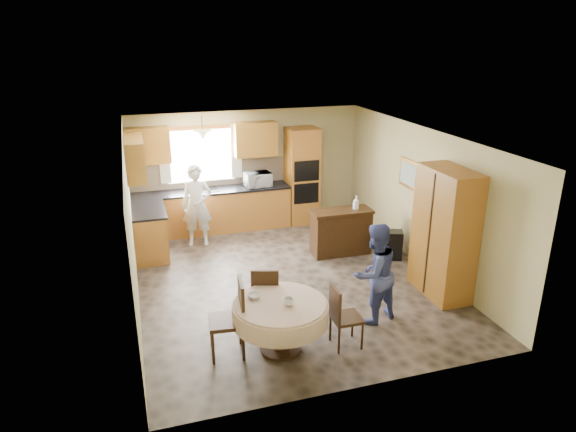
{
  "coord_description": "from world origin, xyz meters",
  "views": [
    {
      "loc": [
        -2.37,
        -7.64,
        4.04
      ],
      "look_at": [
        0.09,
        0.3,
        1.05
      ],
      "focal_mm": 32.0,
      "sensor_mm": 36.0,
      "label": 1
    }
  ],
  "objects_px": {
    "chair_right": "(342,314)",
    "chair_back": "(265,294)",
    "chair_left": "(233,314)",
    "person_dining": "(374,273)",
    "dining_table": "(280,313)",
    "person_sink": "(197,206)",
    "cupboard": "(444,233)",
    "oven_tower": "(302,176)",
    "sideboard": "(341,233)"
  },
  "relations": [
    {
      "from": "oven_tower",
      "to": "chair_back",
      "type": "relative_size",
      "value": 2.26
    },
    {
      "from": "oven_tower",
      "to": "chair_left",
      "type": "distance_m",
      "value": 5.2
    },
    {
      "from": "person_sink",
      "to": "cupboard",
      "type": "bearing_deg",
      "value": -30.6
    },
    {
      "from": "oven_tower",
      "to": "chair_left",
      "type": "xyz_separation_m",
      "value": [
        -2.48,
        -4.54,
        -0.48
      ]
    },
    {
      "from": "chair_back",
      "to": "oven_tower",
      "type": "bearing_deg",
      "value": -98.37
    },
    {
      "from": "dining_table",
      "to": "chair_left",
      "type": "distance_m",
      "value": 0.62
    },
    {
      "from": "sideboard",
      "to": "cupboard",
      "type": "bearing_deg",
      "value": -63.56
    },
    {
      "from": "cupboard",
      "to": "sideboard",
      "type": "bearing_deg",
      "value": 115.35
    },
    {
      "from": "oven_tower",
      "to": "cupboard",
      "type": "distance_m",
      "value": 4.01
    },
    {
      "from": "dining_table",
      "to": "person_sink",
      "type": "xyz_separation_m",
      "value": [
        -0.53,
        4.0,
        0.26
      ]
    },
    {
      "from": "chair_right",
      "to": "chair_back",
      "type": "bearing_deg",
      "value": 48.32
    },
    {
      "from": "chair_right",
      "to": "person_sink",
      "type": "xyz_separation_m",
      "value": [
        -1.35,
        4.15,
        0.32
      ]
    },
    {
      "from": "chair_back",
      "to": "person_sink",
      "type": "xyz_separation_m",
      "value": [
        -0.5,
        3.36,
        0.3
      ]
    },
    {
      "from": "sideboard",
      "to": "person_dining",
      "type": "distance_m",
      "value": 2.47
    },
    {
      "from": "chair_left",
      "to": "person_dining",
      "type": "distance_m",
      "value": 2.15
    },
    {
      "from": "chair_right",
      "to": "chair_left",
      "type": "bearing_deg",
      "value": 80.78
    },
    {
      "from": "chair_right",
      "to": "person_dining",
      "type": "distance_m",
      "value": 0.9
    },
    {
      "from": "oven_tower",
      "to": "chair_back",
      "type": "bearing_deg",
      "value": -115.37
    },
    {
      "from": "sideboard",
      "to": "chair_right",
      "type": "distance_m",
      "value": 3.13
    },
    {
      "from": "chair_right",
      "to": "oven_tower",
      "type": "bearing_deg",
      "value": -11.21
    },
    {
      "from": "cupboard",
      "to": "chair_right",
      "type": "distance_m",
      "value": 2.39
    },
    {
      "from": "oven_tower",
      "to": "person_dining",
      "type": "relative_size",
      "value": 1.4
    },
    {
      "from": "cupboard",
      "to": "person_dining",
      "type": "bearing_deg",
      "value": -162.52
    },
    {
      "from": "person_sink",
      "to": "chair_left",
      "type": "bearing_deg",
      "value": -79.0
    },
    {
      "from": "chair_left",
      "to": "chair_right",
      "type": "relative_size",
      "value": 1.18
    },
    {
      "from": "chair_back",
      "to": "person_dining",
      "type": "height_order",
      "value": "person_dining"
    },
    {
      "from": "cupboard",
      "to": "chair_left",
      "type": "bearing_deg",
      "value": -169.29
    },
    {
      "from": "chair_left",
      "to": "chair_back",
      "type": "relative_size",
      "value": 1.12
    },
    {
      "from": "person_sink",
      "to": "person_dining",
      "type": "distance_m",
      "value": 4.2
    },
    {
      "from": "chair_left",
      "to": "chair_right",
      "type": "distance_m",
      "value": 1.45
    },
    {
      "from": "oven_tower",
      "to": "sideboard",
      "type": "relative_size",
      "value": 1.83
    },
    {
      "from": "dining_table",
      "to": "chair_left",
      "type": "height_order",
      "value": "chair_left"
    },
    {
      "from": "cupboard",
      "to": "person_sink",
      "type": "height_order",
      "value": "cupboard"
    },
    {
      "from": "cupboard",
      "to": "chair_left",
      "type": "height_order",
      "value": "cupboard"
    },
    {
      "from": "cupboard",
      "to": "person_sink",
      "type": "relative_size",
      "value": 1.28
    },
    {
      "from": "chair_left",
      "to": "person_dining",
      "type": "bearing_deg",
      "value": 102.03
    },
    {
      "from": "person_sink",
      "to": "sideboard",
      "type": "bearing_deg",
      "value": -14.18
    },
    {
      "from": "chair_right",
      "to": "person_sink",
      "type": "height_order",
      "value": "person_sink"
    },
    {
      "from": "chair_back",
      "to": "person_dining",
      "type": "bearing_deg",
      "value": -173.94
    },
    {
      "from": "person_sink",
      "to": "person_dining",
      "type": "bearing_deg",
      "value": -48.54
    },
    {
      "from": "oven_tower",
      "to": "dining_table",
      "type": "bearing_deg",
      "value": -111.87
    },
    {
      "from": "oven_tower",
      "to": "chair_left",
      "type": "height_order",
      "value": "oven_tower"
    },
    {
      "from": "sideboard",
      "to": "person_sink",
      "type": "relative_size",
      "value": 0.71
    },
    {
      "from": "oven_tower",
      "to": "dining_table",
      "type": "distance_m",
      "value": 5.05
    },
    {
      "from": "chair_back",
      "to": "chair_right",
      "type": "distance_m",
      "value": 1.16
    },
    {
      "from": "chair_right",
      "to": "person_sink",
      "type": "bearing_deg",
      "value": 19.18
    },
    {
      "from": "oven_tower",
      "to": "cupboard",
      "type": "xyz_separation_m",
      "value": [
        1.07,
        -3.87,
        -0.01
      ]
    },
    {
      "from": "chair_back",
      "to": "chair_right",
      "type": "height_order",
      "value": "chair_back"
    },
    {
      "from": "chair_left",
      "to": "person_sink",
      "type": "xyz_separation_m",
      "value": [
        0.08,
        3.88,
        0.24
      ]
    },
    {
      "from": "sideboard",
      "to": "person_sink",
      "type": "bearing_deg",
      "value": 154.73
    }
  ]
}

